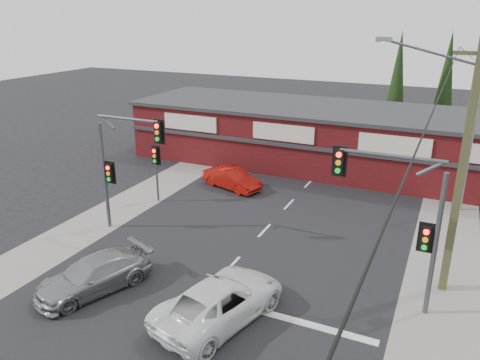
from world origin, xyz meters
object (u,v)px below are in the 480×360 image
at_px(utility_pole, 459,161).
at_px(silver_suv, 94,275).
at_px(red_sedan, 232,178).
at_px(shop_building, 315,135).
at_px(white_suv, 220,301).

bearing_deg(utility_pole, silver_suv, -154.66).
bearing_deg(red_sedan, utility_pole, -100.51).
bearing_deg(shop_building, red_sedan, -113.64).
bearing_deg(silver_suv, white_suv, 26.70).
xyz_separation_m(white_suv, shop_building, (-2.25, 19.47, 1.38)).
height_order(silver_suv, utility_pole, utility_pole).
bearing_deg(shop_building, white_suv, -83.40).
height_order(white_suv, utility_pole, utility_pole).
distance_m(white_suv, silver_suv, 5.43).
height_order(white_suv, red_sedan, white_suv).
relative_size(white_suv, red_sedan, 1.36).
distance_m(silver_suv, shop_building, 20.22).
distance_m(silver_suv, utility_pole, 14.62).
distance_m(white_suv, utility_pole, 10.10).
xyz_separation_m(white_suv, red_sedan, (-5.43, 12.21, -0.10)).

